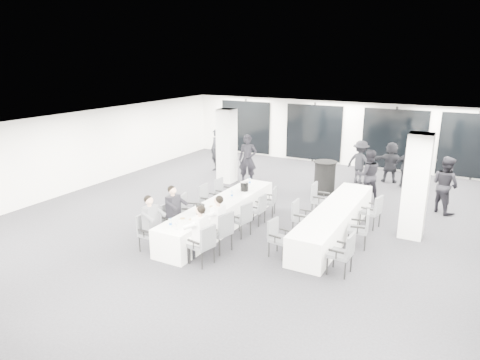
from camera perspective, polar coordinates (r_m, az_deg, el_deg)
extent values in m
cube|color=black|center=(12.68, 1.94, -5.47)|extent=(14.00, 16.00, 0.02)
cube|color=silver|center=(11.94, 2.06, 7.22)|extent=(14.00, 16.00, 0.02)
cube|color=white|center=(16.51, -20.36, 3.72)|extent=(0.02, 16.00, 2.80)
cube|color=white|center=(19.57, 12.63, 6.13)|extent=(14.00, 0.02, 2.80)
cube|color=black|center=(19.51, 12.56, 5.96)|extent=(13.60, 0.06, 2.50)
cube|color=white|center=(16.27, -1.78, 4.56)|extent=(0.60, 0.60, 2.80)
cube|color=white|center=(12.05, 22.40, -0.79)|extent=(0.60, 0.60, 2.80)
cube|color=white|center=(12.06, -2.62, -4.68)|extent=(0.90, 5.00, 0.75)
cube|color=white|center=(11.92, 12.48, -5.32)|extent=(0.90, 5.00, 0.75)
cylinder|color=black|center=(15.32, 11.22, 0.32)|extent=(0.72, 0.72, 1.14)
cylinder|color=black|center=(15.18, 11.34, 2.39)|extent=(0.83, 0.83, 0.02)
cube|color=#53565B|center=(10.87, -11.84, -7.03)|extent=(0.45, 0.47, 0.08)
cube|color=#53565B|center=(10.90, -12.80, -5.51)|extent=(0.06, 0.45, 0.45)
cylinder|color=black|center=(11.22, -11.90, -7.62)|extent=(0.04, 0.04, 0.40)
cylinder|color=black|center=(10.95, -13.23, -8.32)|extent=(0.04, 0.04, 0.40)
cylinder|color=black|center=(10.98, -10.31, -8.06)|extent=(0.04, 0.04, 0.40)
cylinder|color=black|center=(10.71, -11.63, -8.78)|extent=(0.04, 0.04, 0.40)
cube|color=black|center=(10.98, -11.07, -5.81)|extent=(0.33, 0.04, 0.04)
cube|color=black|center=(10.63, -12.75, -6.64)|extent=(0.33, 0.04, 0.04)
cube|color=#53565B|center=(11.53, -8.88, -5.55)|extent=(0.49, 0.50, 0.08)
cube|color=#53565B|center=(11.58, -9.70, -4.13)|extent=(0.10, 0.45, 0.44)
cylinder|color=black|center=(11.87, -8.88, -6.13)|extent=(0.03, 0.03, 0.39)
cylinder|color=black|center=(11.62, -10.18, -6.70)|extent=(0.03, 0.03, 0.39)
cylinder|color=black|center=(11.63, -7.48, -6.56)|extent=(0.03, 0.03, 0.39)
cylinder|color=black|center=(11.37, -8.77, -7.15)|extent=(0.03, 0.03, 0.39)
cube|color=black|center=(11.64, -8.11, -4.45)|extent=(0.33, 0.07, 0.04)
cube|color=black|center=(11.31, -9.74, -5.14)|extent=(0.33, 0.07, 0.04)
cube|color=#53565B|center=(12.14, -6.55, -4.25)|extent=(0.57, 0.58, 0.08)
cube|color=#53565B|center=(12.12, -7.58, -2.95)|extent=(0.18, 0.46, 0.46)
cylinder|color=black|center=(12.47, -7.07, -4.91)|extent=(0.04, 0.04, 0.41)
cylinder|color=black|center=(12.12, -7.74, -5.57)|extent=(0.04, 0.04, 0.41)
cylinder|color=black|center=(12.34, -5.32, -5.09)|extent=(0.04, 0.04, 0.41)
cylinder|color=black|center=(11.98, -5.94, -5.76)|extent=(0.04, 0.04, 0.41)
cube|color=black|center=(12.30, -6.18, -3.11)|extent=(0.34, 0.13, 0.04)
cube|color=black|center=(11.86, -6.99, -3.88)|extent=(0.34, 0.13, 0.04)
cube|color=#53565B|center=(12.91, -4.02, -2.90)|extent=(0.49, 0.50, 0.08)
cube|color=#53565B|center=(12.94, -4.90, -1.62)|extent=(0.08, 0.47, 0.46)
cylinder|color=black|center=(13.26, -4.32, -3.53)|extent=(0.04, 0.04, 0.41)
cylinder|color=black|center=(12.93, -5.22, -4.07)|extent=(0.04, 0.04, 0.41)
cylinder|color=black|center=(13.07, -2.79, -3.80)|extent=(0.04, 0.04, 0.41)
cylinder|color=black|center=(12.74, -3.66, -4.35)|extent=(0.04, 0.04, 0.41)
cube|color=black|center=(13.07, -3.48, -1.87)|extent=(0.34, 0.06, 0.04)
cube|color=black|center=(12.65, -4.60, -2.50)|extent=(0.34, 0.06, 0.04)
cube|color=#53565B|center=(13.61, -2.08, -1.92)|extent=(0.47, 0.49, 0.08)
cube|color=#53565B|center=(13.64, -2.86, -0.72)|extent=(0.07, 0.45, 0.45)
cylinder|color=black|center=(13.94, -2.32, -2.52)|extent=(0.04, 0.04, 0.40)
cylinder|color=black|center=(13.63, -3.21, -2.98)|extent=(0.04, 0.04, 0.40)
cylinder|color=black|center=(13.75, -0.94, -2.79)|extent=(0.04, 0.04, 0.40)
cylinder|color=black|center=(13.43, -1.81, -3.25)|extent=(0.04, 0.04, 0.40)
cube|color=black|center=(13.76, -1.54, -0.99)|extent=(0.34, 0.05, 0.04)
cube|color=black|center=(13.36, -2.65, -1.52)|extent=(0.34, 0.05, 0.04)
cube|color=#53565B|center=(10.03, -5.16, -8.65)|extent=(0.56, 0.57, 0.08)
cube|color=#53565B|center=(9.77, -4.25, -7.54)|extent=(0.15, 0.47, 0.47)
cylinder|color=black|center=(9.87, -5.11, -10.68)|extent=(0.04, 0.04, 0.42)
cylinder|color=black|center=(10.13, -3.46, -9.90)|extent=(0.04, 0.04, 0.42)
cylinder|color=black|center=(10.14, -6.78, -9.98)|extent=(0.04, 0.04, 0.42)
cylinder|color=black|center=(10.39, -5.13, -9.24)|extent=(0.04, 0.04, 0.42)
cube|color=black|center=(9.79, -6.25, -8.19)|extent=(0.35, 0.11, 0.04)
cube|color=black|center=(10.12, -4.15, -7.30)|extent=(0.35, 0.11, 0.04)
cube|color=#53565B|center=(10.62, -2.79, -6.97)|extent=(0.61, 0.62, 0.09)
cube|color=#53565B|center=(10.36, -1.86, -5.82)|extent=(0.18, 0.50, 0.50)
cylinder|color=black|center=(10.45, -2.74, -8.97)|extent=(0.04, 0.04, 0.45)
cylinder|color=black|center=(10.74, -1.11, -8.24)|extent=(0.04, 0.04, 0.45)
cylinder|color=black|center=(10.73, -4.43, -8.30)|extent=(0.04, 0.04, 0.45)
cylinder|color=black|center=(11.01, -2.79, -7.62)|extent=(0.04, 0.04, 0.45)
cube|color=black|center=(10.37, -3.85, -6.46)|extent=(0.37, 0.13, 0.04)
cube|color=black|center=(10.73, -1.78, -5.64)|extent=(0.37, 0.13, 0.04)
cube|color=#53565B|center=(11.51, 0.03, -5.32)|extent=(0.54, 0.55, 0.08)
cube|color=#53565B|center=(11.29, 0.89, -4.31)|extent=(0.15, 0.46, 0.46)
cylinder|color=black|center=(11.34, 0.17, -6.97)|extent=(0.04, 0.04, 0.41)
cylinder|color=black|center=(11.63, 1.41, -6.38)|extent=(0.04, 0.04, 0.41)
cylinder|color=black|center=(11.58, -1.35, -6.48)|extent=(0.04, 0.04, 0.41)
cylinder|color=black|center=(11.86, -0.10, -5.92)|extent=(0.04, 0.04, 0.41)
cube|color=black|center=(11.27, -0.77, -4.88)|extent=(0.34, 0.10, 0.04)
cube|color=black|center=(11.63, 0.81, -4.21)|extent=(0.34, 0.10, 0.04)
cube|color=#53565B|center=(12.31, 2.16, -4.00)|extent=(0.45, 0.46, 0.07)
cube|color=#53565B|center=(12.14, 3.03, -3.05)|extent=(0.07, 0.43, 0.43)
cylinder|color=black|center=(12.16, 2.51, -5.42)|extent=(0.03, 0.03, 0.38)
cylinder|color=black|center=(12.47, 3.32, -4.88)|extent=(0.03, 0.03, 0.38)
cylinder|color=black|center=(12.33, 0.97, -5.10)|extent=(0.03, 0.03, 0.38)
cylinder|color=black|center=(12.63, 1.81, -4.58)|extent=(0.03, 0.03, 0.38)
cube|color=black|center=(12.07, 1.64, -3.62)|extent=(0.32, 0.05, 0.04)
cube|color=black|center=(12.46, 2.69, -2.99)|extent=(0.32, 0.05, 0.04)
cube|color=#53565B|center=(12.98, 3.70, -2.96)|extent=(0.52, 0.54, 0.07)
cube|color=#53565B|center=(12.86, 4.61, -1.97)|extent=(0.15, 0.43, 0.43)
cylinder|color=black|center=(12.85, 4.33, -4.26)|extent=(0.03, 0.03, 0.38)
cylinder|color=black|center=(13.19, 4.64, -3.71)|extent=(0.03, 0.03, 0.38)
cylinder|color=black|center=(12.92, 2.70, -4.11)|extent=(0.03, 0.03, 0.38)
cylinder|color=black|center=(13.26, 3.05, -3.57)|extent=(0.03, 0.03, 0.38)
cube|color=black|center=(12.71, 3.50, -2.61)|extent=(0.32, 0.11, 0.04)
cube|color=black|center=(13.14, 3.91, -1.98)|extent=(0.32, 0.11, 0.04)
cube|color=#53565B|center=(10.40, 5.37, -7.91)|extent=(0.50, 0.51, 0.08)
cube|color=#53565B|center=(10.39, 4.41, -6.34)|extent=(0.12, 0.44, 0.44)
cylinder|color=black|center=(10.73, 4.99, -8.48)|extent=(0.03, 0.03, 0.39)
cylinder|color=black|center=(10.43, 3.87, -9.19)|extent=(0.03, 0.03, 0.39)
cylinder|color=black|center=(10.56, 6.78, -8.96)|extent=(0.03, 0.03, 0.39)
cylinder|color=black|center=(10.26, 5.70, -9.71)|extent=(0.03, 0.03, 0.39)
cube|color=black|center=(10.52, 6.07, -6.67)|extent=(0.33, 0.08, 0.04)
cube|color=black|center=(10.14, 4.68, -7.52)|extent=(0.33, 0.08, 0.04)
cube|color=#53565B|center=(11.70, 8.34, -5.15)|extent=(0.45, 0.47, 0.08)
cube|color=#53565B|center=(11.68, 7.40, -3.77)|extent=(0.06, 0.45, 0.45)
cylinder|color=black|center=(12.02, 7.74, -5.77)|extent=(0.04, 0.04, 0.40)
cylinder|color=black|center=(11.68, 7.05, -6.41)|extent=(0.04, 0.04, 0.40)
cylinder|color=black|center=(11.90, 9.51, -6.08)|extent=(0.04, 0.04, 0.40)
cylinder|color=black|center=(11.56, 8.86, -6.73)|extent=(0.04, 0.04, 0.40)
cube|color=black|center=(11.86, 8.78, -4.02)|extent=(0.33, 0.04, 0.04)
cube|color=black|center=(11.43, 7.94, -4.77)|extent=(0.33, 0.04, 0.04)
cube|color=#53565B|center=(13.11, 10.78, -2.76)|extent=(0.50, 0.53, 0.08)
cube|color=#53565B|center=(13.08, 9.86, -1.44)|extent=(0.08, 0.49, 0.49)
cylinder|color=black|center=(13.44, 10.10, -3.42)|extent=(0.04, 0.04, 0.43)
cylinder|color=black|center=(13.05, 9.56, -3.99)|extent=(0.04, 0.04, 0.43)
cylinder|color=black|center=(13.33, 11.85, -3.68)|extent=(0.04, 0.04, 0.43)
cylinder|color=black|center=(12.95, 11.36, -4.25)|extent=(0.04, 0.04, 0.43)
cube|color=black|center=(13.30, 11.13, -1.69)|extent=(0.36, 0.05, 0.04)
cube|color=black|center=(12.81, 10.49, -2.35)|extent=(0.36, 0.05, 0.04)
cube|color=#53565B|center=(9.81, 13.17, -9.62)|extent=(0.50, 0.52, 0.08)
cube|color=#53565B|center=(9.64, 14.54, -8.41)|extent=(0.09, 0.47, 0.47)
cylinder|color=black|center=(9.69, 13.82, -11.65)|extent=(0.04, 0.04, 0.42)
cylinder|color=black|center=(10.04, 14.59, -10.69)|extent=(0.04, 0.04, 0.42)
cylinder|color=black|center=(9.81, 11.54, -11.15)|extent=(0.04, 0.04, 0.42)
cylinder|color=black|center=(10.15, 12.38, -10.23)|extent=(0.04, 0.04, 0.42)
cube|color=black|center=(9.52, 12.72, -9.27)|extent=(0.35, 0.06, 0.04)
cube|color=black|center=(9.96, 13.74, -8.17)|extent=(0.35, 0.06, 0.04)
cube|color=#53565B|center=(11.22, 15.39, -6.43)|extent=(0.56, 0.58, 0.08)
cube|color=#53565B|center=(11.13, 16.65, -5.21)|extent=(0.16, 0.47, 0.47)
cylinder|color=black|center=(11.14, 16.32, -8.09)|extent=(0.04, 0.04, 0.42)
cylinder|color=black|center=(11.51, 16.34, -7.28)|extent=(0.04, 0.04, 0.42)
cylinder|color=black|center=(11.13, 14.21, -7.92)|extent=(0.04, 0.04, 0.42)
cylinder|color=black|center=(11.51, 14.31, -7.12)|extent=(0.04, 0.04, 0.42)
cube|color=black|center=(10.92, 15.42, -6.09)|extent=(0.35, 0.11, 0.04)
cube|color=black|center=(11.40, 15.49, -5.15)|extent=(0.35, 0.11, 0.04)
cube|color=#53565B|center=(12.59, 16.99, -4.12)|extent=(0.55, 0.56, 0.08)
cube|color=#53565B|center=(12.43, 18.02, -3.15)|extent=(0.15, 0.46, 0.46)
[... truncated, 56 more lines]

